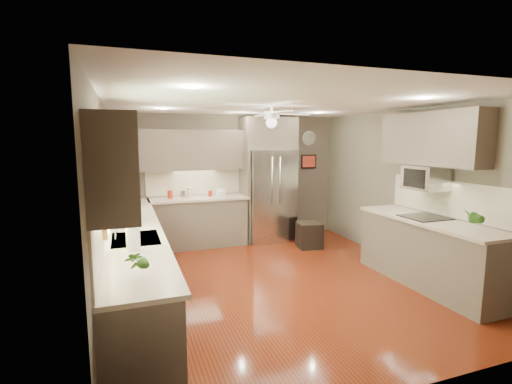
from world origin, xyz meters
TOP-DOWN VIEW (x-y plane):
  - floor at (0.00, 0.00)m, footprint 5.00×5.00m
  - ceiling at (0.00, 0.00)m, footprint 5.00×5.00m
  - wall_back at (0.00, 2.50)m, footprint 4.50×0.00m
  - wall_front at (0.00, -2.50)m, footprint 4.50×0.00m
  - wall_left at (-2.25, 0.00)m, footprint 0.00×5.00m
  - wall_right at (2.25, 0.00)m, footprint 0.00×5.00m
  - canister_a at (-1.24, 2.21)m, footprint 0.12×0.12m
  - canister_b at (-1.01, 2.18)m, footprint 0.12×0.12m
  - canister_c at (-0.87, 2.22)m, footprint 0.15×0.15m
  - canister_d at (-0.49, 2.19)m, footprint 0.09×0.09m
  - soap_bottle at (-2.06, 0.07)m, footprint 0.09×0.09m
  - potted_plant_left at (-1.96, -1.75)m, footprint 0.18×0.15m
  - potted_plant_right at (1.92, -1.45)m, footprint 0.19×0.16m
  - bowl at (-0.28, 2.16)m, footprint 0.30×0.30m
  - left_run at (-1.95, 0.15)m, footprint 0.65×4.70m
  - back_run at (-0.72, 2.20)m, footprint 1.85×0.65m
  - uppers at (-0.74, 0.71)m, footprint 4.50×4.70m
  - window at (-2.22, -0.50)m, footprint 0.05×1.12m
  - sink at (-1.93, -0.50)m, footprint 0.50×0.70m
  - refrigerator at (0.70, 2.16)m, footprint 1.06×0.75m
  - right_run at (1.93, -0.80)m, footprint 0.70×2.20m
  - microwave at (2.03, -0.55)m, footprint 0.43×0.55m
  - ceiling_fan at (-0.00, 0.30)m, footprint 1.18×1.18m
  - recessed_lights at (-0.04, 0.40)m, footprint 2.84×3.14m
  - wall_clock at (1.75, 2.48)m, footprint 0.30×0.03m
  - framed_print at (1.75, 2.48)m, footprint 0.36×0.03m
  - stool at (1.22, 1.38)m, footprint 0.49×0.49m
  - paper_towel at (-1.96, -0.94)m, footprint 0.13×0.13m

SIDE VIEW (x-z plane):
  - floor at x=0.00m, z-range 0.00..0.00m
  - stool at x=1.22m, z-range -0.01..0.48m
  - left_run at x=-1.95m, z-range -0.24..1.21m
  - back_run at x=-0.72m, z-range -0.24..1.21m
  - right_run at x=1.93m, z-range -0.24..1.21m
  - sink at x=-1.93m, z-range 0.75..1.07m
  - bowl at x=-0.28m, z-range 0.94..1.00m
  - canister_d at x=-0.49m, z-range 0.94..1.06m
  - canister_b at x=-1.01m, z-range 0.94..1.08m
  - canister_a at x=-1.24m, z-range 0.95..1.09m
  - soap_bottle at x=-2.06m, z-range 0.94..1.11m
  - canister_c at x=-0.87m, z-range 0.93..1.13m
  - paper_towel at x=-1.96m, z-range 0.92..1.24m
  - potted_plant_left at x=-1.96m, z-range 0.94..1.23m
  - potted_plant_right at x=1.92m, z-range 0.94..1.25m
  - refrigerator at x=0.70m, z-range -0.04..2.41m
  - wall_back at x=0.00m, z-range -1.00..3.50m
  - wall_front at x=0.00m, z-range -1.00..3.50m
  - wall_left at x=-2.25m, z-range -1.25..3.75m
  - wall_right at x=2.25m, z-range -1.25..3.75m
  - microwave at x=2.03m, z-range 1.31..1.65m
  - framed_print at x=1.75m, z-range 1.40..1.70m
  - window at x=-2.22m, z-range 1.09..2.01m
  - uppers at x=-0.74m, z-range 1.39..2.35m
  - wall_clock at x=1.75m, z-range 1.90..2.20m
  - ceiling_fan at x=0.00m, z-range 2.17..2.49m
  - recessed_lights at x=-0.04m, z-range 2.49..2.50m
  - ceiling at x=0.00m, z-range 2.50..2.50m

